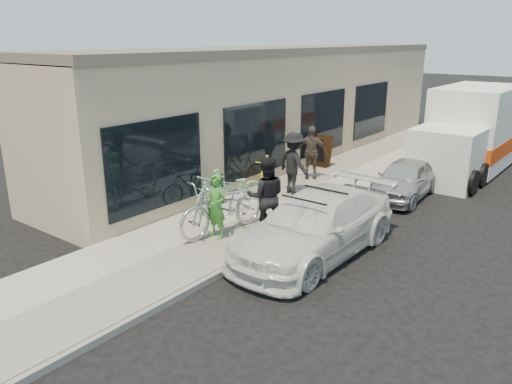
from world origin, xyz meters
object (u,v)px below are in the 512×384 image
Objects in this scene: cruiser_bike_a at (212,191)px; bystander_a at (294,163)px; woman_rider at (216,206)px; cruiser_bike_b at (235,187)px; man_standing at (266,196)px; sandwich_board at (320,151)px; sedan_silver at (404,179)px; cruiser_bike_c at (265,174)px; sedan_white at (315,225)px; moving_truck at (470,135)px; tandem_bike at (223,206)px; bike_rack at (217,188)px; bystander_b at (311,152)px.

bystander_a is at bearing 54.57° from cruiser_bike_a.
woman_rider reaches higher than cruiser_bike_b.
man_standing is 2.32m from cruiser_bike_a.
sedan_silver is (3.58, -1.22, -0.13)m from sandwich_board.
cruiser_bike_b is at bearing -114.80° from cruiser_bike_c.
sedan_white is 5.10m from sedan_silver.
moving_truck is at bearing 79.22° from sedan_silver.
sandwich_board is 0.58× the size of man_standing.
sedan_silver is 5.73m from cruiser_bike_a.
cruiser_bike_c is at bearing 142.21° from sedan_white.
cruiser_bike_b is at bearing -86.45° from sandwich_board.
sedan_white is at bearing 22.63° from tandem_bike.
bike_rack is 0.55m from cruiser_bike_b.
sedan_white is at bearing 24.08° from woman_rider.
moving_truck is 2.43× the size of tandem_bike.
tandem_bike is at bearing 113.65° from bystander_a.
tandem_bike is 1.44× the size of bystander_b.
moving_truck is (4.14, 3.12, 0.60)m from sandwich_board.
cruiser_bike_a is (0.08, -5.75, -0.03)m from sandwich_board.
bike_rack is at bearing 82.15° from bystander_a.
sedan_white is 2.88× the size of cruiser_bike_b.
bystander_b is at bearing -69.48° from sandwich_board.
cruiser_bike_b is (-1.25, 1.91, -0.21)m from tandem_bike.
cruiser_bike_c is at bearing -86.26° from sandwich_board.
bike_rack is at bearing -129.36° from bystander_b.
sedan_white is at bearing -89.20° from bystander_b.
bystander_a reaches higher than sedan_silver.
sandwich_board reaches higher than cruiser_bike_c.
bike_rack is 2.46m from bystander_a.
sedan_silver is (-0.02, 5.10, -0.11)m from sedan_white.
bystander_a reaches higher than bike_rack.
cruiser_bike_c is (-3.45, -2.23, 0.08)m from sedan_silver.
sandwich_board is 0.59× the size of bystander_a.
sandwich_board is 3.45m from cruiser_bike_c.
woman_rider is at bearing -33.45° from cruiser_bike_b.
bike_rack is 0.56× the size of woman_rider.
cruiser_bike_b is 0.99× the size of cruiser_bike_c.
sedan_white is 2.75× the size of cruiser_bike_a.
moving_truck reaches higher than bike_rack.
cruiser_bike_c is at bearing 85.96° from bike_rack.
woman_rider is 3.96m from cruiser_bike_c.
tandem_bike is at bearing -114.32° from sedan_silver.
cruiser_bike_b is 1.48m from cruiser_bike_c.
woman_rider is 0.87× the size of cruiser_bike_a.
moving_truck is 7.73m from cruiser_bike_c.
bike_rack is 4.00m from bystander_b.
cruiser_bike_a is at bearing 150.18° from tandem_bike.
cruiser_bike_a reaches higher than sedan_silver.
bystander_a is (0.85, 1.68, 0.48)m from cruiser_bike_b.
cruiser_bike_b is (-3.98, -8.05, -0.71)m from moving_truck.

